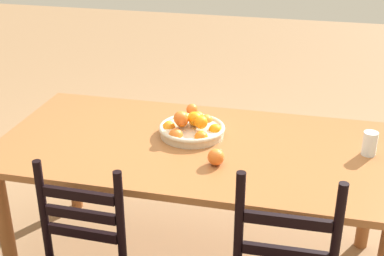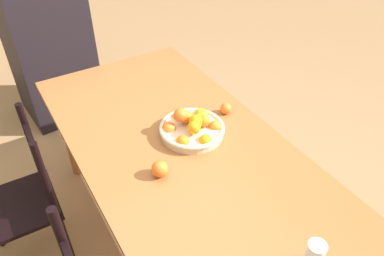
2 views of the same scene
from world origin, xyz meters
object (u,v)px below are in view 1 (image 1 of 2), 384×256
at_px(dining_table, 198,159).
at_px(orange_loose_1, 216,157).
at_px(drinking_glass, 370,143).
at_px(fruit_bowl, 192,128).
at_px(orange_loose_0, 192,109).

relative_size(dining_table, orange_loose_1, 25.58).
relative_size(dining_table, drinking_glass, 17.04).
height_order(fruit_bowl, orange_loose_0, fruit_bowl).
height_order(orange_loose_0, drinking_glass, drinking_glass).
bearing_deg(fruit_bowl, orange_loose_0, -77.07).
bearing_deg(orange_loose_0, drinking_glass, 163.84).
xyz_separation_m(fruit_bowl, drinking_glass, (-0.88, 0.01, 0.02)).
bearing_deg(fruit_bowl, dining_table, 119.05).
height_order(dining_table, orange_loose_0, orange_loose_0).
height_order(orange_loose_0, orange_loose_1, orange_loose_1).
xyz_separation_m(dining_table, orange_loose_1, (-0.13, 0.18, 0.13)).
xyz_separation_m(orange_loose_0, drinking_glass, (-0.93, 0.27, 0.03)).
height_order(fruit_bowl, drinking_glass, fruit_bowl).
bearing_deg(orange_loose_0, fruit_bowl, 102.93).
distance_m(fruit_bowl, drinking_glass, 0.88).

